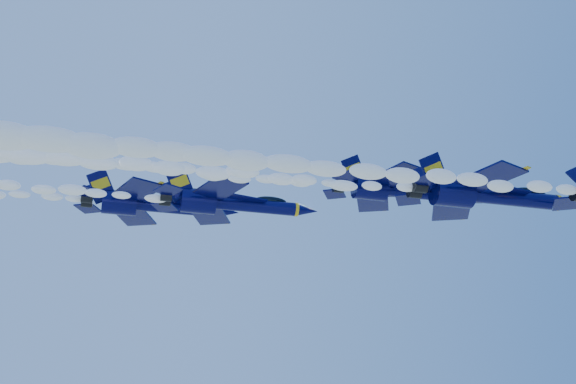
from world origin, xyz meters
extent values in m
ellipsoid|color=white|center=(-15.39, -11.34, 149.06)|extent=(51.62, 2.17, 1.95)
cylinder|color=#050538|center=(9.74, -3.01, 152.04)|extent=(8.71, 1.45, 1.45)
ellipsoid|color=#050538|center=(3.64, -3.01, 151.99)|extent=(1.51, 2.61, 6.19)
cone|color=#050538|center=(15.35, -3.01, 152.04)|extent=(2.52, 1.45, 1.45)
cylinder|color=gold|center=(14.19, -3.01, 152.04)|extent=(0.34, 1.51, 1.51)
ellipsoid|color=black|center=(11.38, -3.01, 152.77)|extent=(3.48, 1.13, 0.96)
cube|color=gold|center=(11.38, -3.01, 152.48)|extent=(4.06, 0.97, 0.17)
cube|color=#050538|center=(5.38, -6.88, 152.04)|extent=(5.19, 6.15, 0.17)
cube|color=#050538|center=(5.38, 0.86, 152.04)|extent=(5.19, 6.15, 0.17)
cube|color=gold|center=(6.74, -6.88, 152.14)|extent=(2.33, 4.85, 0.10)
cube|color=gold|center=(6.74, 0.86, 152.14)|extent=(2.33, 4.85, 0.10)
cube|color=#050538|center=(1.51, -4.03, 153.49)|extent=(3.15, 1.00, 3.39)
cube|color=#050538|center=(1.51, -2.00, 153.49)|extent=(3.15, 1.00, 3.39)
cylinder|color=black|center=(0.26, -3.64, 151.94)|extent=(1.16, 1.06, 1.06)
cylinder|color=black|center=(0.26, -2.38, 151.94)|extent=(1.16, 1.06, 1.06)
cube|color=gold|center=(6.84, -3.01, 152.80)|extent=(10.64, 0.34, 0.08)
ellipsoid|color=white|center=(-26.04, -3.01, 151.67)|extent=(51.62, 2.02, 1.82)
cylinder|color=#050538|center=(4.74, 5.62, 155.70)|extent=(8.10, 1.35, 1.35)
ellipsoid|color=#050538|center=(-0.93, 5.62, 155.65)|extent=(1.40, 2.43, 5.76)
cone|color=#050538|center=(9.96, 5.62, 155.70)|extent=(2.34, 1.35, 1.35)
cylinder|color=gold|center=(8.88, 5.62, 155.70)|extent=(0.32, 1.40, 1.40)
ellipsoid|color=black|center=(6.27, 5.62, 156.37)|extent=(3.24, 1.05, 0.89)
cube|color=gold|center=(6.27, 5.62, 156.10)|extent=(3.78, 0.90, 0.16)
cube|color=#050538|center=(0.69, 2.02, 155.70)|extent=(4.82, 5.72, 0.16)
cube|color=#050538|center=(0.69, 9.22, 155.70)|extent=(4.82, 5.72, 0.16)
cube|color=gold|center=(1.95, 2.02, 155.79)|extent=(2.17, 4.51, 0.09)
cube|color=gold|center=(1.95, 9.22, 155.79)|extent=(2.17, 4.51, 0.09)
cube|color=#050538|center=(-2.91, 4.68, 157.05)|extent=(2.93, 0.93, 3.16)
cube|color=#050538|center=(-2.91, 6.57, 157.05)|extent=(2.93, 0.93, 3.16)
cylinder|color=black|center=(-4.08, 5.04, 155.61)|extent=(1.08, 0.99, 0.99)
cylinder|color=black|center=(-4.08, 6.21, 155.61)|extent=(1.08, 0.99, 0.99)
cube|color=gold|center=(2.04, 5.62, 156.40)|extent=(9.90, 0.32, 0.07)
ellipsoid|color=white|center=(-30.34, 5.62, 155.34)|extent=(51.62, 1.88, 1.69)
cylinder|color=#050538|center=(-10.81, 15.33, 156.61)|extent=(9.07, 1.51, 1.51)
ellipsoid|color=#050538|center=(-17.16, 15.33, 156.56)|extent=(1.57, 2.72, 6.45)
cone|color=#050538|center=(-4.96, 15.33, 156.61)|extent=(2.62, 1.51, 1.51)
cylinder|color=gold|center=(-6.17, 15.33, 156.61)|extent=(0.35, 1.57, 1.57)
ellipsoid|color=black|center=(-9.09, 15.33, 157.36)|extent=(3.63, 1.18, 1.00)
cube|color=gold|center=(-9.09, 15.33, 157.06)|extent=(4.23, 1.01, 0.18)
cube|color=#050538|center=(-15.34, 11.30, 156.61)|extent=(5.40, 6.41, 0.18)
cube|color=#050538|center=(-15.34, 19.37, 156.61)|extent=(5.40, 6.41, 0.18)
cube|color=gold|center=(-13.93, 11.30, 156.71)|extent=(2.43, 5.05, 0.10)
cube|color=gold|center=(-13.93, 19.37, 156.71)|extent=(2.43, 5.05, 0.10)
cube|color=#050538|center=(-19.38, 14.28, 158.12)|extent=(3.28, 1.04, 3.53)
cube|color=#050538|center=(-19.38, 16.39, 158.12)|extent=(3.28, 1.04, 3.53)
cylinder|color=black|center=(-20.69, 14.68, 156.51)|extent=(1.21, 1.11, 1.11)
cylinder|color=black|center=(-20.69, 15.99, 156.51)|extent=(1.21, 1.11, 1.11)
cube|color=gold|center=(-13.83, 15.33, 157.39)|extent=(11.09, 0.35, 0.08)
cylinder|color=#050538|center=(-18.70, 25.17, 159.57)|extent=(9.78, 1.63, 1.63)
ellipsoid|color=#050538|center=(-25.54, 25.17, 159.51)|extent=(1.69, 2.93, 6.95)
cone|color=#050538|center=(-12.40, 25.17, 159.57)|extent=(2.82, 1.63, 1.63)
cylinder|color=gold|center=(-13.70, 25.17, 159.57)|extent=(0.38, 1.69, 1.69)
ellipsoid|color=black|center=(-16.85, 25.17, 160.38)|extent=(3.91, 1.27, 1.08)
cube|color=gold|center=(-16.85, 25.17, 160.06)|extent=(4.56, 1.09, 0.20)
cube|color=#050538|center=(-23.59, 20.82, 159.57)|extent=(5.82, 6.90, 0.20)
cube|color=#050538|center=(-23.59, 29.51, 159.57)|extent=(5.82, 6.90, 0.20)
cube|color=gold|center=(-22.07, 20.82, 159.68)|extent=(2.62, 5.44, 0.11)
cube|color=gold|center=(-22.07, 29.51, 159.68)|extent=(2.62, 5.44, 0.11)
cube|color=#050538|center=(-27.93, 24.03, 161.20)|extent=(3.54, 1.12, 3.81)
cube|color=#050538|center=(-27.93, 26.31, 161.20)|extent=(3.54, 1.12, 3.81)
cylinder|color=black|center=(-29.35, 24.46, 159.46)|extent=(1.30, 1.20, 1.20)
cylinder|color=black|center=(-29.35, 25.87, 159.46)|extent=(1.30, 1.20, 1.20)
cube|color=gold|center=(-21.96, 25.17, 160.42)|extent=(11.95, 0.38, 0.09)
camera|label=1|loc=(-24.76, -57.29, 126.35)|focal=45.00mm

